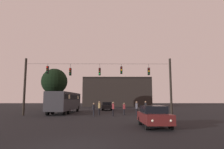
{
  "coord_description": "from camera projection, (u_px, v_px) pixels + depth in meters",
  "views": [
    {
      "loc": [
        1.59,
        -8.86,
        1.96
      ],
      "look_at": [
        1.79,
        15.48,
        5.0
      ],
      "focal_mm": 32.44,
      "sensor_mm": 36.0,
      "label": 1
    }
  ],
  "objects": [
    {
      "name": "ground_plane",
      "position": [
        101.0,
        112.0,
        32.84
      ],
      "size": [
        168.0,
        168.0,
        0.0
      ],
      "primitive_type": "plane",
      "color": "black",
      "rests_on": "ground"
    },
    {
      "name": "overhead_signal_span",
      "position": [
        98.0,
        81.0,
        25.82
      ],
      "size": [
        18.91,
        0.44,
        7.27
      ],
      "color": "black",
      "rests_on": "ground"
    },
    {
      "name": "city_bus",
      "position": [
        65.0,
        100.0,
        29.87
      ],
      "size": [
        2.9,
        11.08,
        3.0
      ],
      "color": "#2D2D33",
      "rests_on": "ground"
    },
    {
      "name": "car_near_right",
      "position": [
        154.0,
        116.0,
        14.73
      ],
      "size": [
        1.86,
        4.36,
        1.52
      ],
      "color": "#511919",
      "rests_on": "ground"
    },
    {
      "name": "car_far_left",
      "position": [
        107.0,
        106.0,
        38.19
      ],
      "size": [
        2.01,
        4.41,
        1.52
      ],
      "color": "black",
      "rests_on": "ground"
    },
    {
      "name": "pedestrian_crossing_left",
      "position": [
        146.0,
        107.0,
        26.96
      ],
      "size": [
        0.34,
        0.42,
        1.78
      ],
      "color": "black",
      "rests_on": "ground"
    },
    {
      "name": "pedestrian_crossing_center",
      "position": [
        137.0,
        108.0,
        24.76
      ],
      "size": [
        0.33,
        0.41,
        1.76
      ],
      "color": "black",
      "rests_on": "ground"
    },
    {
      "name": "pedestrian_crossing_right",
      "position": [
        124.0,
        108.0,
        26.18
      ],
      "size": [
        0.28,
        0.39,
        1.56
      ],
      "color": "black",
      "rests_on": "ground"
    },
    {
      "name": "pedestrian_near_bus",
      "position": [
        113.0,
        108.0,
        24.34
      ],
      "size": [
        0.27,
        0.38,
        1.71
      ],
      "color": "black",
      "rests_on": "ground"
    },
    {
      "name": "pedestrian_trailing",
      "position": [
        94.0,
        109.0,
        24.24
      ],
      "size": [
        0.35,
        0.42,
        1.58
      ],
      "color": "black",
      "rests_on": "ground"
    },
    {
      "name": "pedestrian_far_side",
      "position": [
        99.0,
        107.0,
        25.98
      ],
      "size": [
        0.3,
        0.4,
        1.76
      ],
      "color": "black",
      "rests_on": "ground"
    },
    {
      "name": "corner_building",
      "position": [
        117.0,
        92.0,
        61.15
      ],
      "size": [
        19.71,
        8.46,
        8.45
      ],
      "color": "black",
      "rests_on": "ground"
    },
    {
      "name": "tree_left_silhouette",
      "position": [
        54.0,
        82.0,
        42.37
      ],
      "size": [
        5.39,
        5.39,
        8.46
      ],
      "color": "#2D2116",
      "rests_on": "ground"
    }
  ]
}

